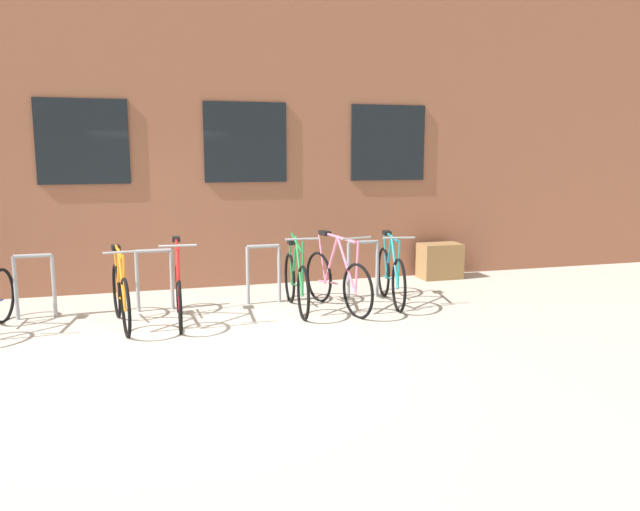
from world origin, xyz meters
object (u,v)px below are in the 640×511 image
Objects in this scene: bicycle_green at (296,282)px; bicycle_pink at (337,280)px; planter_box at (440,261)px; bicycle_red at (179,292)px; bicycle_teal at (391,275)px; bicycle_orange at (121,295)px.

bicycle_pink is at bearing -9.84° from bicycle_green.
planter_box is (2.33, 1.54, -0.10)m from bicycle_pink.
bicycle_red is 4.75m from planter_box.
bicycle_red is 2.43× the size of planter_box.
bicycle_red is at bearing -178.36° from bicycle_pink.
bicycle_red is at bearing -174.29° from bicycle_green.
planter_box is at bearing 19.72° from bicycle_red.
bicycle_teal is 2.99m from bicycle_red.
bicycle_orange is 2.29m from bicycle_green.
bicycle_red is 0.70m from bicycle_orange.
bicycle_teal is 0.99× the size of bicycle_green.
bicycle_red is at bearing -160.28° from planter_box.
bicycle_red reaches higher than planter_box.
bicycle_orange is at bearing -176.83° from bicycle_teal.
bicycle_teal is 1.00× the size of bicycle_red.
bicycle_red is (-2.98, -0.18, -0.02)m from bicycle_teal.
bicycle_teal is at bearing 3.55° from bicycle_red.
bicycle_pink reaches higher than bicycle_orange.
bicycle_red reaches higher than bicycle_green.
planter_box is (2.89, 1.44, -0.09)m from bicycle_green.
bicycle_orange is (-3.68, -0.20, -0.01)m from bicycle_teal.
bicycle_green is (1.58, 0.16, 0.01)m from bicycle_red.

